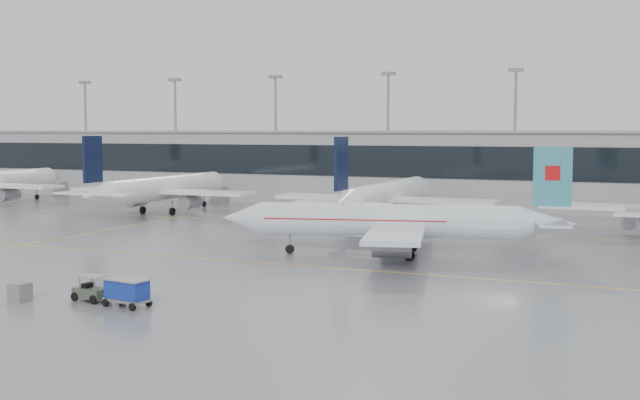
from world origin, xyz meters
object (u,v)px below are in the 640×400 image
at_px(baggage_cart, 127,290).
at_px(baggage_tug, 91,292).
at_px(gse_unit, 20,292).
at_px(air_canada_jet, 399,222).

bearing_deg(baggage_cart, baggage_tug, -180.00).
relative_size(baggage_cart, gse_unit, 2.59).
distance_m(air_canada_jet, baggage_tug, 32.29).
xyz_separation_m(baggage_tug, baggage_cart, (3.56, -0.52, 0.51)).
height_order(air_canada_jet, baggage_tug, air_canada_jet).
height_order(air_canada_jet, baggage_cart, air_canada_jet).
distance_m(baggage_tug, baggage_cart, 3.64).
bearing_deg(baggage_tug, baggage_cart, 0.00).
bearing_deg(baggage_cart, gse_unit, -161.36).
height_order(baggage_tug, gse_unit, baggage_tug).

